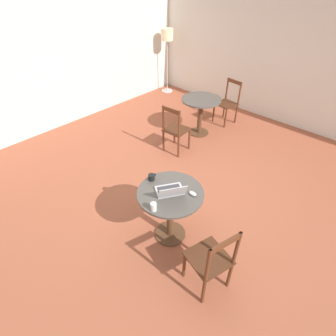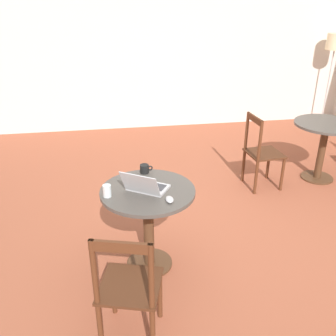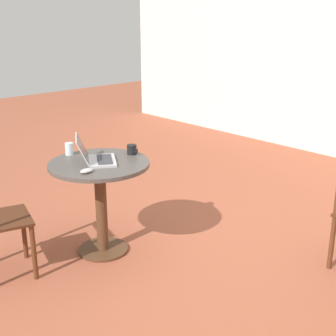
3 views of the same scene
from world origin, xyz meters
name	(u,v)px [view 1 (image 1 of 3)]	position (x,y,z in m)	size (l,w,h in m)	color
ground_plane	(179,186)	(0.00, 0.00, 0.00)	(16.00, 16.00, 0.00)	#9E5138
wall_back	(56,59)	(0.00, 3.23, 1.35)	(9.40, 0.06, 2.70)	silver
wall_side	(287,57)	(3.23, 0.00, 1.35)	(0.06, 9.40, 2.70)	silver
cafe_table_near	(170,203)	(-0.78, -0.53, 0.57)	(0.77, 0.77, 0.75)	#51331E
cafe_table_mid	(201,108)	(1.56, 0.81, 0.57)	(0.77, 0.77, 0.75)	#51331E
chair_near_front	(211,260)	(-1.00, -1.29, 0.45)	(0.49, 0.49, 0.91)	#562D19
chair_mid_left	(175,130)	(0.72, 0.73, 0.45)	(0.43, 0.43, 0.91)	#562D19
chair_mid_right	(228,103)	(2.37, 0.69, 0.45)	(0.45, 0.45, 0.91)	#562D19
floor_lamp	(167,40)	(2.79, 2.87, 1.32)	(0.31, 0.31, 1.58)	#B7B7B7
laptop	(170,191)	(-0.80, -0.55, 0.79)	(0.42, 0.41, 0.20)	#B7B7BC
mouse	(193,193)	(-0.64, -0.74, 0.77)	(0.06, 0.10, 0.03)	#B7B7BC
mug	(152,177)	(-0.77, -0.22, 0.79)	(0.11, 0.08, 0.08)	black
drinking_glass	(154,207)	(-1.11, -0.59, 0.80)	(0.07, 0.07, 0.10)	silver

